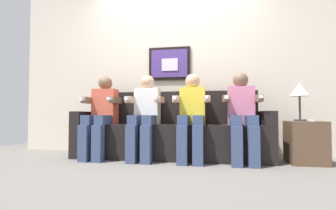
{
  "coord_description": "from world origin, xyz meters",
  "views": [
    {
      "loc": [
        0.57,
        -3.02,
        0.58
      ],
      "look_at": [
        0.0,
        0.15,
        0.7
      ],
      "focal_mm": 27.04,
      "sensor_mm": 36.0,
      "label": 1
    }
  ],
  "objects": [
    {
      "name": "ground_plane",
      "position": [
        0.0,
        0.0,
        0.0
      ],
      "size": [
        6.47,
        6.47,
        0.0
      ],
      "primitive_type": "plane",
      "color": "#66605B"
    },
    {
      "name": "back_wall_assembly",
      "position": [
        -0.0,
        0.76,
        1.3
      ],
      "size": [
        4.98,
        0.1,
        2.6
      ],
      "color": "beige",
      "rests_on": "ground_plane"
    },
    {
      "name": "couch",
      "position": [
        0.0,
        0.33,
        0.31
      ],
      "size": [
        2.58,
        0.58,
        0.9
      ],
      "color": "black",
      "rests_on": "ground_plane"
    },
    {
      "name": "person_leftmost",
      "position": [
        -0.91,
        0.16,
        0.61
      ],
      "size": [
        0.46,
        0.56,
        1.11
      ],
      "color": "#D8593F",
      "rests_on": "ground_plane"
    },
    {
      "name": "person_left_center",
      "position": [
        -0.3,
        0.16,
        0.61
      ],
      "size": [
        0.46,
        0.56,
        1.11
      ],
      "color": "white",
      "rests_on": "ground_plane"
    },
    {
      "name": "person_right_center",
      "position": [
        0.3,
        0.16,
        0.61
      ],
      "size": [
        0.46,
        0.56,
        1.11
      ],
      "color": "yellow",
      "rests_on": "ground_plane"
    },
    {
      "name": "person_rightmost",
      "position": [
        0.91,
        0.16,
        0.61
      ],
      "size": [
        0.46,
        0.56,
        1.11
      ],
      "color": "pink",
      "rests_on": "ground_plane"
    },
    {
      "name": "side_table_right",
      "position": [
        1.64,
        0.22,
        0.25
      ],
      "size": [
        0.4,
        0.4,
        0.5
      ],
      "color": "brown",
      "rests_on": "ground_plane"
    },
    {
      "name": "table_lamp",
      "position": [
        1.59,
        0.25,
        0.86
      ],
      "size": [
        0.22,
        0.22,
        0.46
      ],
      "color": "#333338",
      "rests_on": "side_table_right"
    },
    {
      "name": "spare_remote_on_table",
      "position": [
        1.68,
        0.16,
        0.51
      ],
      "size": [
        0.04,
        0.13,
        0.02
      ],
      "primitive_type": "cube",
      "color": "white",
      "rests_on": "side_table_right"
    }
  ]
}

